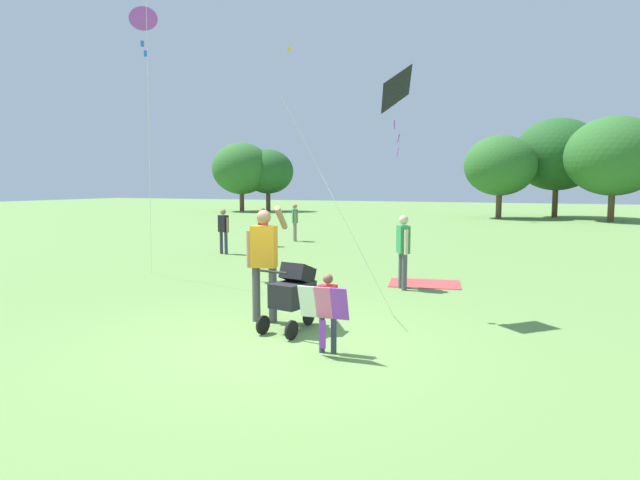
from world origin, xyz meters
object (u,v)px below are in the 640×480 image
(stroller, at_px, (293,291))
(person_sitting_far, at_px, (223,227))
(kite_adult_black, at_px, (394,98))
(person_red_shirt, at_px, (403,246))
(person_kid_running, at_px, (263,224))
(child_with_butterfly_kite, at_px, (327,306))
(person_couple_left, at_px, (295,219))
(picnic_blanket, at_px, (425,284))
(person_adult_flyer, at_px, (264,255))
(kite_orange_delta, at_px, (143,21))

(stroller, relative_size, person_sitting_far, 0.79)
(stroller, height_order, person_sitting_far, person_sitting_far)
(kite_adult_black, distance_m, person_red_shirt, 3.53)
(person_kid_running, bearing_deg, child_with_butterfly_kite, -57.08)
(person_couple_left, xyz_separation_m, person_kid_running, (-0.29, -1.99, -0.05))
(person_kid_running, height_order, picnic_blanket, person_kid_running)
(stroller, distance_m, person_sitting_far, 9.25)
(child_with_butterfly_kite, xyz_separation_m, person_adult_flyer, (-1.54, 1.14, 0.45))
(stroller, distance_m, picnic_blanket, 4.69)
(kite_adult_black, xyz_separation_m, person_kid_running, (-6.86, 7.98, -2.77))
(stroller, xyz_separation_m, person_red_shirt, (0.70, 3.77, 0.31))
(kite_adult_black, xyz_separation_m, person_couple_left, (-6.58, 9.96, -2.72))
(person_red_shirt, bearing_deg, person_sitting_far, 153.04)
(person_adult_flyer, bearing_deg, person_red_shirt, 68.44)
(kite_adult_black, xyz_separation_m, person_sitting_far, (-6.98, 5.66, -2.73))
(person_adult_flyer, xyz_separation_m, stroller, (0.66, -0.32, -0.47))
(person_adult_flyer, relative_size, kite_adult_black, 0.46)
(person_adult_flyer, bearing_deg, kite_adult_black, 33.28)
(kite_adult_black, xyz_separation_m, kite_orange_delta, (-6.47, 1.70, 2.38))
(child_with_butterfly_kite, xyz_separation_m, picnic_blanket, (0.13, 5.36, -0.62))
(person_couple_left, height_order, picnic_blanket, person_couple_left)
(stroller, bearing_deg, kite_orange_delta, 149.43)
(stroller, relative_size, person_kid_running, 0.82)
(person_sitting_far, xyz_separation_m, person_couple_left, (0.41, 4.31, 0.01))
(kite_orange_delta, bearing_deg, person_sitting_far, 97.45)
(person_adult_flyer, height_order, person_couple_left, person_adult_flyer)
(child_with_butterfly_kite, xyz_separation_m, person_couple_left, (-6.36, 12.25, 0.22))
(child_with_butterfly_kite, relative_size, picnic_blanket, 0.69)
(person_couple_left, relative_size, person_kid_running, 1.06)
(person_kid_running, relative_size, picnic_blanket, 0.89)
(person_adult_flyer, relative_size, person_couple_left, 1.30)
(kite_orange_delta, xyz_separation_m, person_red_shirt, (6.08, 0.60, -5.03))
(person_adult_flyer, height_order, stroller, person_adult_flyer)
(kite_orange_delta, distance_m, picnic_blanket, 8.82)
(child_with_butterfly_kite, height_order, person_sitting_far, person_sitting_far)
(child_with_butterfly_kite, height_order, kite_adult_black, kite_adult_black)
(kite_orange_delta, xyz_separation_m, person_couple_left, (-0.11, 8.26, -5.10))
(person_adult_flyer, distance_m, person_red_shirt, 3.72)
(person_adult_flyer, xyz_separation_m, picnic_blanket, (1.67, 4.23, -1.07))
(stroller, height_order, person_kid_running, person_kid_running)
(stroller, relative_size, kite_orange_delta, 0.18)
(kite_adult_black, bearing_deg, picnic_blanket, 91.65)
(person_couple_left, bearing_deg, kite_orange_delta, -89.24)
(stroller, relative_size, picnic_blanket, 0.73)
(kite_adult_black, distance_m, person_sitting_far, 9.39)
(person_adult_flyer, relative_size, stroller, 1.67)
(stroller, bearing_deg, person_sitting_far, 129.57)
(person_adult_flyer, distance_m, person_couple_left, 12.12)
(picnic_blanket, bearing_deg, stroller, -102.48)
(person_couple_left, bearing_deg, stroller, -64.38)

